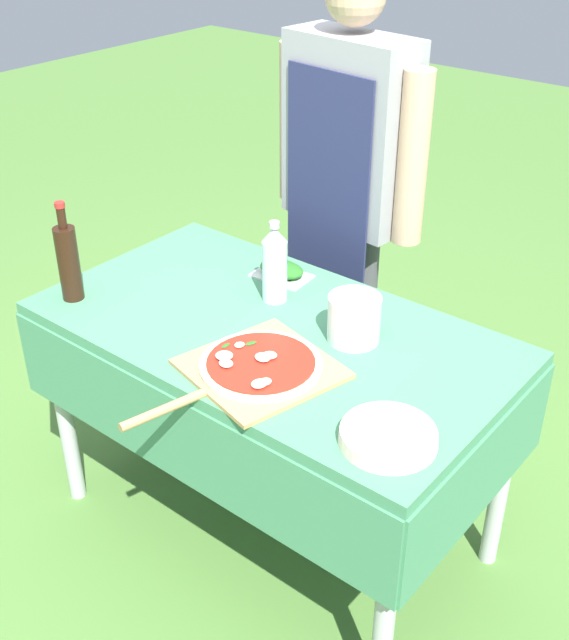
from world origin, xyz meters
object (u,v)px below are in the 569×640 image
Objects in this scene: water_bottle at (275,264)px; oil_bottle at (68,261)px; person_cook at (347,178)px; mixing_tub at (354,319)px; herb_container at (282,270)px; plate_stack at (388,436)px; prep_table at (272,357)px; pizza_on_peel at (257,368)px.

oil_bottle is at bearing -141.79° from water_bottle.
mixing_tub is (0.43, -0.56, -0.14)m from person_cook.
herb_container is (-0.08, 0.13, -0.10)m from water_bottle.
herb_container is 0.86m from plate_stack.
prep_table is 0.29m from mixing_tub.
oil_bottle is 1.35× the size of plate_stack.
pizza_on_peel is 2.40× the size of water_bottle.
oil_bottle is 0.87m from mixing_tub.
mixing_tub is at bearing 135.14° from plate_stack.
herb_container is 0.82× the size of plate_stack.
pizza_on_peel is at bearing 176.60° from plate_stack.
oil_bottle is 2.12× the size of mixing_tub.
oil_bottle reaches higher than water_bottle.
person_cook is 0.93m from pizza_on_peel.
person_cook reaches higher than prep_table.
prep_table is 2.26× the size of pizza_on_peel.
prep_table is at bearing 157.34° from plate_stack.
pizza_on_peel is 1.97× the size of oil_bottle.
pizza_on_peel reaches higher than prep_table.
pizza_on_peel is 0.42m from plate_stack.
pizza_on_peel is 4.16× the size of mixing_tub.
mixing_tub is (0.39, -0.16, 0.04)m from herb_container.
mixing_tub is (0.31, -0.04, -0.05)m from water_bottle.
plate_stack is at bearing 1.30° from oil_bottle.
plate_stack is at bearing -34.08° from herb_container.
herb_container is at bearing 121.16° from water_bottle.
plate_stack reaches higher than prep_table.
water_bottle is (-0.21, 0.33, 0.11)m from pizza_on_peel.
herb_container is 0.43m from mixing_tub.
water_bottle is (0.11, -0.52, -0.08)m from person_cook.
herb_container is (0.04, -0.40, -0.18)m from person_cook.
water_bottle reaches higher than prep_table.
plate_stack is at bearing -44.86° from mixing_tub.
plate_stack is at bearing -22.66° from prep_table.
mixing_tub reaches higher than pizza_on_peel.
person_cook is at bearing 124.51° from pizza_on_peel.
water_bottle reaches higher than herb_container.
oil_bottle is at bearing 74.40° from person_cook.
water_bottle is (0.48, 0.38, -0.00)m from oil_bottle.
herb_container is at bearing 145.92° from plate_stack.
person_cook reaches higher than oil_bottle.
oil_bottle is at bearing -156.73° from mixing_tub.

